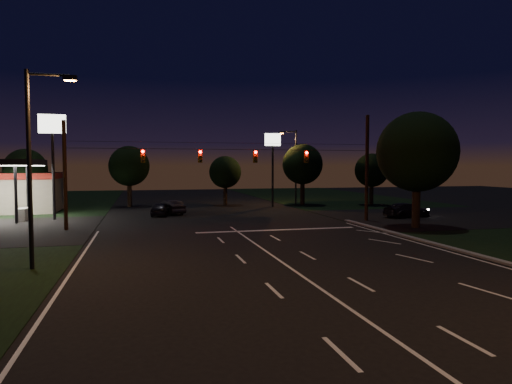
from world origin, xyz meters
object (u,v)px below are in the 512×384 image
object	(u,v)px
car_oncoming_b	(171,207)
utility_pole_right	(366,221)
car_cross	(407,210)
car_oncoming_a	(161,209)
tree_right_near	(416,153)

from	to	relation	value
car_oncoming_b	utility_pole_right	bearing A→B (deg)	129.24
car_oncoming_b	car_cross	bearing A→B (deg)	138.64
car_oncoming_a	car_oncoming_b	distance (m)	1.69
tree_right_near	car_cross	distance (m)	8.61
tree_right_near	car_oncoming_a	xyz separation A→B (m)	(-18.41, 13.09, -5.05)
tree_right_near	car_cross	world-z (taller)	tree_right_near
tree_right_near	car_oncoming_a	bearing A→B (deg)	144.59
car_cross	utility_pole_right	bearing A→B (deg)	95.98
car_oncoming_a	car_oncoming_b	size ratio (longest dim) A/B	0.90
car_oncoming_b	car_cross	world-z (taller)	car_oncoming_b
utility_pole_right	car_oncoming_a	distance (m)	18.80
car_cross	car_oncoming_b	bearing A→B (deg)	58.13
car_oncoming_b	car_cross	distance (m)	22.26
utility_pole_right	tree_right_near	world-z (taller)	tree_right_near
car_oncoming_a	car_cross	size ratio (longest dim) A/B	0.82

